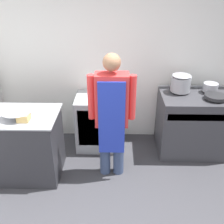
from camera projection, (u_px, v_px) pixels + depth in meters
The scene contains 10 objects.
wall_back at pixel (113, 57), 3.92m from camera, with size 8.00×0.05×2.70m.
prep_counter at pixel (20, 145), 3.44m from camera, with size 1.07×0.70×0.90m.
stove at pixel (193, 123), 3.93m from camera, with size 1.03×0.71×0.93m.
fridge_unit at pixel (100, 122), 4.06m from camera, with size 0.70×0.57×0.83m.
person_cook at pixel (112, 112), 3.21m from camera, with size 0.58×0.24×1.67m.
mixing_bowl at pixel (17, 114), 3.16m from camera, with size 0.37×0.37×0.09m.
plastic_tub at pixel (24, 117), 3.09m from camera, with size 0.14×0.14×0.09m.
stock_pot at pixel (181, 83), 3.77m from camera, with size 0.28×0.28×0.26m.
saute_pan at pixel (216, 97), 3.59m from camera, with size 0.30×0.30×0.05m.
sauce_pot at pixel (210, 87), 3.79m from camera, with size 0.21×0.21×0.12m.
Camera 1 is at (0.07, -1.73, 2.41)m, focal length 42.00 mm.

